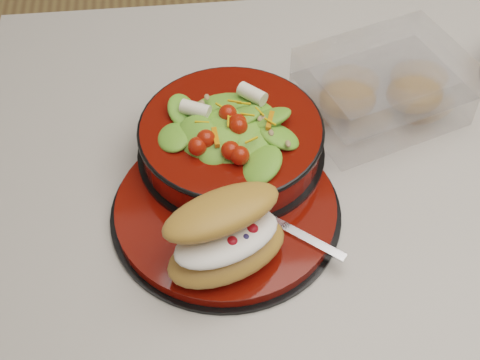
{
  "coord_description": "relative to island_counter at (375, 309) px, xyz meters",
  "views": [
    {
      "loc": [
        -0.32,
        -0.61,
        1.57
      ],
      "look_at": [
        -0.26,
        -0.07,
        0.94
      ],
      "focal_mm": 50.0,
      "sensor_mm": 36.0,
      "label": 1
    }
  ],
  "objects": [
    {
      "name": "island_counter",
      "position": [
        0.0,
        0.0,
        0.0
      ],
      "size": [
        1.24,
        0.74,
        0.9
      ],
      "color": "white",
      "rests_on": "ground"
    },
    {
      "name": "pastry_box",
      "position": [
        -0.05,
        0.07,
        0.49
      ],
      "size": [
        0.25,
        0.22,
        0.09
      ],
      "rotation": [
        0.0,
        0.0,
        0.33
      ],
      "color": "white",
      "rests_on": "island_counter"
    },
    {
      "name": "salad_bowl",
      "position": [
        -0.27,
        -0.0,
        0.5
      ],
      "size": [
        0.25,
        0.25,
        0.1
      ],
      "rotation": [
        0.0,
        0.0,
        0.08
      ],
      "color": "black",
      "rests_on": "dinner_plate"
    },
    {
      "name": "fork",
      "position": [
        -0.22,
        -0.13,
        0.47
      ],
      "size": [
        0.13,
        0.11,
        0.0
      ],
      "rotation": [
        0.0,
        0.0,
        0.87
      ],
      "color": "silver",
      "rests_on": "dinner_plate"
    },
    {
      "name": "dinner_plate",
      "position": [
        -0.28,
        -0.09,
        0.46
      ],
      "size": [
        0.29,
        0.29,
        0.02
      ],
      "rotation": [
        0.0,
        0.0,
        0.17
      ],
      "color": "black",
      "rests_on": "island_counter"
    },
    {
      "name": "croissant",
      "position": [
        -0.29,
        -0.17,
        0.51
      ],
      "size": [
        0.16,
        0.14,
        0.09
      ],
      "rotation": [
        0.0,
        0.0,
        0.39
      ],
      "color": "#B67537",
      "rests_on": "dinner_plate"
    }
  ]
}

